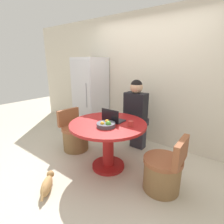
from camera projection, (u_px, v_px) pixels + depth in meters
name	position (u px, v px, depth m)	size (l,w,h in m)	color
ground_plane	(103.00, 169.00, 2.80)	(12.00, 12.00, 0.00)	beige
wall_back	(148.00, 80.00, 3.52)	(7.00, 0.06, 2.60)	beige
refrigerator	(91.00, 96.00, 4.11)	(0.63, 0.64, 1.75)	silver
dining_table	(108.00, 136.00, 2.71)	(1.17, 1.17, 0.76)	maroon
chair_right_side	(163.00, 172.00, 2.29)	(0.51, 0.51, 0.78)	brown
chair_left_side	(75.00, 136.00, 3.39)	(0.51, 0.51, 0.78)	brown
person_seated	(137.00, 112.00, 3.25)	(0.40, 0.37, 1.36)	#2D2D38
laptop	(113.00, 119.00, 2.71)	(0.32, 0.21, 0.21)	#232328
fruit_bowl	(106.00, 124.00, 2.49)	(0.27, 0.27, 0.10)	#4C4C56
coffee_cup	(131.00, 124.00, 2.50)	(0.07, 0.07, 0.08)	#B2332D
cat	(47.00, 184.00, 2.32)	(0.36, 0.39, 0.17)	tan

